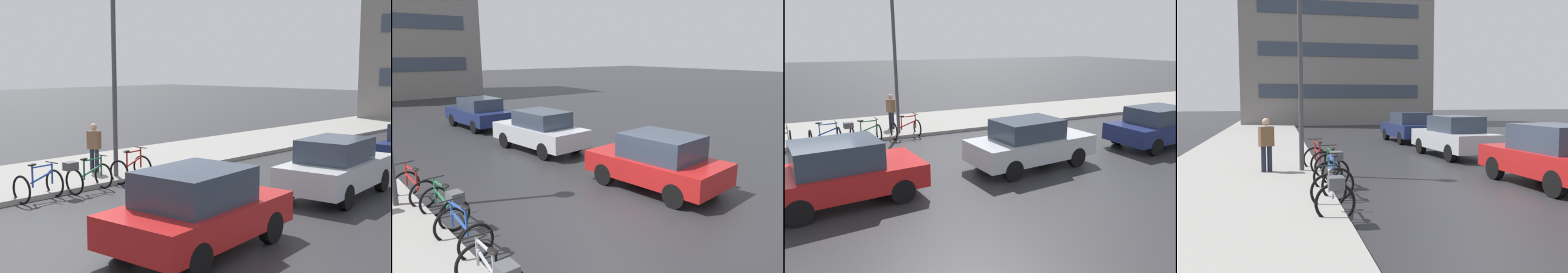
# 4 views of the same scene
# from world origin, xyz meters

# --- Properties ---
(ground_plane) EXTENTS (140.00, 140.00, 0.00)m
(ground_plane) POSITION_xyz_m (0.00, 0.00, 0.00)
(ground_plane) COLOR #28282B
(bicycle_second) EXTENTS (0.86, 1.17, 1.01)m
(bicycle_second) POSITION_xyz_m (-3.59, 0.60, 0.42)
(bicycle_second) COLOR black
(bicycle_second) RESTS_ON ground
(bicycle_third) EXTENTS (0.84, 1.42, 1.00)m
(bicycle_third) POSITION_xyz_m (-3.44, 1.96, 0.50)
(bicycle_third) COLOR black
(bicycle_third) RESTS_ON ground
(bicycle_farthest) EXTENTS (0.90, 1.22, 1.02)m
(bicycle_farthest) POSITION_xyz_m (-3.64, 3.79, 0.41)
(bicycle_farthest) COLOR black
(bicycle_farthest) RESTS_ON ground
(car_red) EXTENTS (2.30, 4.08, 1.61)m
(car_red) POSITION_xyz_m (2.13, 0.59, 0.81)
(car_red) COLOR #AD1919
(car_red) RESTS_ON ground
(car_silver) EXTENTS (2.17, 4.30, 1.59)m
(car_silver) POSITION_xyz_m (1.85, 6.43, 0.80)
(car_silver) COLOR #B2B5BA
(car_silver) RESTS_ON ground
(car_navy) EXTENTS (2.11, 4.20, 1.55)m
(car_navy) POSITION_xyz_m (1.86, 12.40, 0.78)
(car_navy) COLOR navy
(car_navy) RESTS_ON ground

